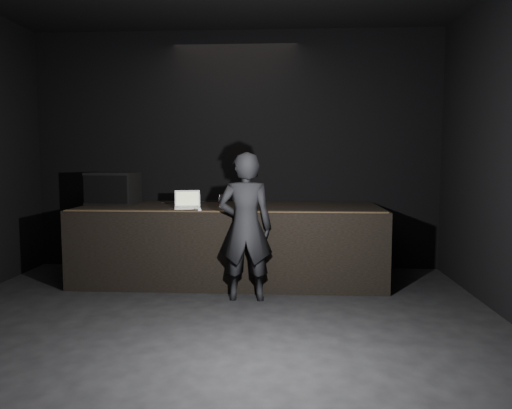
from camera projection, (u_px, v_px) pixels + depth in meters
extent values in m
plane|color=black|center=(194.00, 360.00, 4.09)|extent=(7.00, 7.00, 0.00)
cube|color=black|center=(236.00, 151.00, 7.40)|extent=(6.00, 0.10, 3.50)
cube|color=black|center=(230.00, 243.00, 6.76)|extent=(4.00, 1.50, 1.00)
cube|color=brown|center=(224.00, 211.00, 6.00)|extent=(3.92, 0.10, 0.01)
cube|color=black|center=(113.00, 188.00, 6.98)|extent=(0.70, 0.52, 0.44)
cube|color=black|center=(105.00, 189.00, 6.74)|extent=(0.62, 0.08, 0.38)
cylinder|color=black|center=(190.00, 202.00, 7.22)|extent=(0.78, 0.37, 0.02)
cube|color=white|center=(188.00, 208.00, 6.37)|extent=(0.36, 0.28, 0.02)
cube|color=silver|center=(188.00, 207.00, 6.37)|extent=(0.29, 0.18, 0.00)
cube|color=white|center=(187.00, 198.00, 6.50)|extent=(0.33, 0.13, 0.21)
cube|color=#D7E443|center=(187.00, 198.00, 6.49)|extent=(0.29, 0.11, 0.17)
cylinder|color=silver|center=(221.00, 201.00, 6.52)|extent=(0.07, 0.07, 0.17)
cylinder|color=#1C249C|center=(221.00, 201.00, 6.52)|extent=(0.07, 0.07, 0.07)
cylinder|color=#A30F17|center=(221.00, 204.00, 6.52)|extent=(0.07, 0.07, 0.01)
cylinder|color=white|center=(252.00, 200.00, 7.04)|extent=(0.08, 0.08, 0.09)
cube|color=silver|center=(198.00, 210.00, 6.08)|extent=(0.10, 0.15, 0.03)
imported|color=black|center=(245.00, 227.00, 5.75)|extent=(0.65, 0.44, 1.71)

